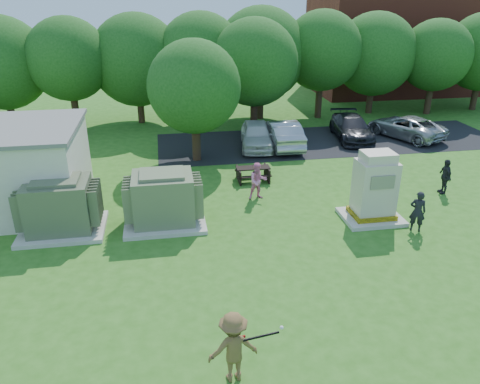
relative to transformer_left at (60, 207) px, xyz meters
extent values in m
plane|color=#2D6619|center=(6.50, -4.50, -0.97)|extent=(120.00, 120.00, 0.00)
cube|color=maroon|center=(24.50, 22.50, 3.03)|extent=(15.00, 8.00, 8.00)
cube|color=#232326|center=(13.50, 9.00, -0.96)|extent=(20.00, 6.00, 0.01)
cube|color=beige|center=(0.00, 0.00, -0.89)|extent=(3.00, 2.40, 0.15)
cube|color=#566045|center=(0.00, 0.00, 0.08)|extent=(2.20, 1.80, 1.80)
cube|color=#566045|center=(0.00, 0.00, 1.04)|extent=(1.60, 1.30, 0.12)
cube|color=#566045|center=(-1.27, 0.00, 0.11)|extent=(0.32, 1.50, 1.35)
cube|color=#566045|center=(1.27, 0.00, 0.11)|extent=(0.32, 1.50, 1.35)
cube|color=beige|center=(3.70, 0.00, -0.89)|extent=(3.00, 2.40, 0.15)
cube|color=#646F4D|center=(3.70, 0.00, 0.08)|extent=(2.20, 1.80, 1.80)
cube|color=#646F4D|center=(3.70, 0.00, 1.04)|extent=(1.60, 1.30, 0.12)
cube|color=#646F4D|center=(2.43, 0.00, 0.11)|extent=(0.32, 1.50, 1.35)
cube|color=#646F4D|center=(4.97, 0.00, 0.11)|extent=(0.32, 1.50, 1.35)
cube|color=beige|center=(11.56, -0.96, -0.89)|extent=(2.23, 1.82, 0.15)
cube|color=yellow|center=(11.56, -0.96, -0.73)|extent=(1.57, 1.26, 0.18)
cube|color=beige|center=(11.56, -0.96, 0.38)|extent=(1.42, 1.11, 2.02)
cube|color=beige|center=(11.56, -0.96, 1.56)|extent=(1.16, 0.91, 0.35)
cube|color=gray|center=(11.56, -1.55, 0.78)|extent=(0.91, 0.04, 0.51)
cube|color=black|center=(7.82, 3.67, -0.34)|extent=(1.54, 0.60, 0.05)
cube|color=black|center=(7.82, 4.15, -0.59)|extent=(1.54, 0.21, 0.04)
cube|color=black|center=(7.82, 3.20, -0.59)|extent=(1.54, 0.21, 0.04)
cube|color=black|center=(7.15, 3.67, -0.65)|extent=(0.07, 1.16, 0.63)
cube|color=black|center=(8.49, 3.67, -0.65)|extent=(0.07, 1.16, 0.63)
imported|color=brown|center=(5.07, -8.04, -0.09)|extent=(1.19, 0.76, 1.76)
imported|color=black|center=(12.76, -2.12, -0.19)|extent=(0.67, 0.59, 1.56)
imported|color=pink|center=(7.63, 1.65, -0.17)|extent=(0.81, 0.65, 1.59)
imported|color=#27272C|center=(15.70, 0.90, -0.20)|extent=(0.46, 0.93, 1.53)
imported|color=silver|center=(8.97, 8.52, -0.25)|extent=(2.30, 4.44, 1.44)
imported|color=#A1A1A6|center=(10.40, 8.46, -0.21)|extent=(1.65, 4.62, 1.52)
imported|color=black|center=(14.82, 9.21, -0.29)|extent=(2.50, 4.88, 1.36)
imported|color=#A9A9AD|center=(18.11, 8.92, -0.32)|extent=(3.93, 5.18, 1.31)
cylinder|color=black|center=(5.68, -8.10, 0.18)|extent=(0.85, 0.19, 0.06)
cylinder|color=maroon|center=(5.23, -8.06, 0.18)|extent=(0.23, 0.10, 0.06)
sphere|color=white|center=(6.18, -7.97, 0.24)|extent=(0.09, 0.09, 0.09)
cylinder|color=#47301E|center=(-5.50, 14.90, 0.23)|extent=(0.44, 0.44, 2.40)
sphere|color=#235B1C|center=(-5.50, 14.90, 3.11)|extent=(5.60, 5.60, 5.60)
cylinder|color=#47301E|center=(-1.50, 14.30, 0.43)|extent=(0.44, 0.44, 2.80)
sphere|color=#235B1C|center=(-1.50, 14.30, 3.33)|extent=(5.00, 5.00, 5.00)
cylinder|color=#47301E|center=(2.50, 15.10, 0.18)|extent=(0.44, 0.44, 2.30)
sphere|color=#235B1C|center=(2.50, 15.10, 3.07)|extent=(5.80, 5.80, 5.80)
cylinder|color=#47301E|center=(6.50, 14.20, 0.38)|extent=(0.44, 0.44, 2.70)
sphere|color=#235B1C|center=(6.50, 14.20, 3.35)|extent=(5.40, 5.40, 5.40)
cylinder|color=#47301E|center=(10.50, 14.80, 0.28)|extent=(0.44, 0.44, 2.50)
sphere|color=#235B1C|center=(10.50, 14.80, 3.33)|extent=(6.00, 6.00, 6.00)
cylinder|color=#47301E|center=(14.50, 14.40, 0.48)|extent=(0.44, 0.44, 2.90)
sphere|color=#235B1C|center=(14.50, 14.40, 3.49)|extent=(5.20, 5.20, 5.20)
cylinder|color=#47301E|center=(18.50, 15.00, 0.23)|extent=(0.44, 0.44, 2.40)
sphere|color=#235B1C|center=(18.50, 15.00, 3.11)|extent=(5.60, 5.60, 5.60)
cylinder|color=#47301E|center=(22.50, 14.10, 0.33)|extent=(0.44, 0.44, 2.60)
sphere|color=#235B1C|center=(22.50, 14.10, 3.07)|extent=(4.80, 4.80, 4.80)
cylinder|color=#47301E|center=(26.50, 14.70, 0.28)|extent=(0.44, 0.44, 2.50)
cylinder|color=#47301E|center=(5.50, 7.00, 0.23)|extent=(0.44, 0.44, 2.40)
sphere|color=#235B1C|center=(5.50, 7.00, 2.81)|extent=(4.60, 4.60, 4.60)
cylinder|color=#47301E|center=(9.50, 12.00, 0.33)|extent=(0.44, 0.44, 2.60)
sphere|color=#235B1C|center=(9.50, 12.00, 3.19)|extent=(5.20, 5.20, 5.20)
camera|label=1|loc=(3.85, -16.07, 7.19)|focal=35.00mm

